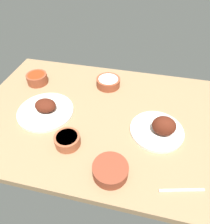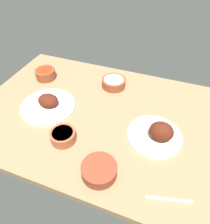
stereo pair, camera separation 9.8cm
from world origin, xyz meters
The scene contains 8 objects.
dining_table centered at (0.00, 0.00, 2.00)cm, with size 140.00×90.00×4.00cm, color #937551.
plate_near_viewer centered at (-28.31, 6.24, 7.13)cm, with size 25.80×25.80×10.28cm.
plate_far_side centered at (31.26, 5.16, 6.01)cm, with size 29.55×29.55×7.82cm.
bowl_soup centered at (-9.65, 32.76, 6.81)cm, with size 14.54×14.54×5.15cm.
bowl_cream centered at (3.75, -25.46, 6.84)cm, with size 14.50×14.50×5.19cm.
bowl_pasta centered at (12.44, 22.33, 6.83)cm, with size 11.79×11.79×5.17cm.
bowl_sauce centered at (47.86, -18.81, 7.26)cm, with size 12.62×12.62×6.01cm.
fork_loose centered at (-37.76, 33.77, 4.40)cm, with size 17.47×0.90×0.80cm, color silver.
Camera 2 is at (-26.09, 70.40, 78.84)cm, focal length 31.98 mm.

